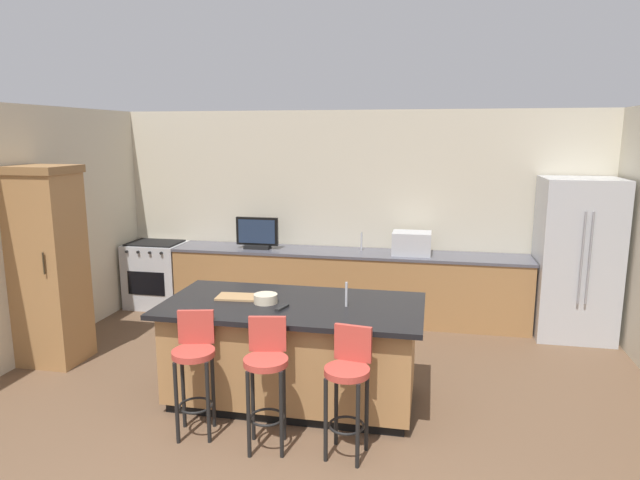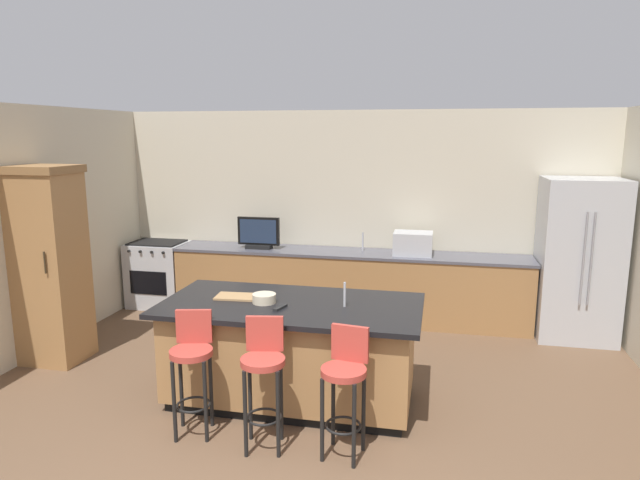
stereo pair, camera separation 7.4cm
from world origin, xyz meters
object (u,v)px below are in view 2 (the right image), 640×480
at_px(microwave, 413,243).
at_px(bar_stool_center, 264,371).
at_px(bar_stool_left, 192,362).
at_px(tv_remote, 280,308).
at_px(fruit_bowl, 264,298).
at_px(cell_phone, 230,296).
at_px(cabinet_tower, 49,261).
at_px(bar_stool_right, 345,381).
at_px(refrigerator, 578,259).
at_px(tv_monitor, 259,234).
at_px(range_oven, 159,274).
at_px(kitchen_island, 291,351).
at_px(cutting_board, 237,297).

height_order(microwave, bar_stool_center, microwave).
relative_size(bar_stool_left, tv_remote, 5.89).
distance_m(fruit_bowl, cell_phone, 0.38).
relative_size(cabinet_tower, bar_stool_left, 2.08).
bearing_deg(tv_remote, bar_stool_right, -25.25).
distance_m(refrigerator, bar_stool_right, 3.80).
distance_m(bar_stool_left, bar_stool_right, 1.25).
distance_m(microwave, bar_stool_center, 3.32).
bearing_deg(cabinet_tower, tv_monitor, 49.59).
bearing_deg(microwave, fruit_bowl, -116.30).
xyz_separation_m(refrigerator, tv_monitor, (-3.94, 0.03, 0.14)).
distance_m(refrigerator, fruit_bowl, 3.88).
height_order(refrigerator, bar_stool_center, refrigerator).
bearing_deg(bar_stool_center, tv_monitor, 98.06).
height_order(cabinet_tower, bar_stool_right, cabinet_tower).
relative_size(bar_stool_left, cell_phone, 6.68).
xyz_separation_m(refrigerator, fruit_bowl, (-3.11, -2.31, 0.01)).
bearing_deg(cell_phone, bar_stool_right, -56.29).
distance_m(range_oven, tv_monitor, 1.64).
bearing_deg(cabinet_tower, bar_stool_right, -18.61).
bearing_deg(microwave, tv_monitor, -178.53).
distance_m(kitchen_island, tv_monitor, 2.62).
height_order(refrigerator, cutting_board, refrigerator).
xyz_separation_m(bar_stool_left, cell_phone, (0.03, 0.78, 0.32)).
bearing_deg(bar_stool_center, range_oven, 118.36).
distance_m(range_oven, cell_phone, 3.06).
height_order(refrigerator, cabinet_tower, cabinet_tower).
relative_size(cabinet_tower, cell_phone, 13.90).
relative_size(bar_stool_center, bar_stool_right, 1.03).
distance_m(kitchen_island, fruit_bowl, 0.55).
bearing_deg(bar_stool_left, cell_phone, 74.73).
bearing_deg(refrigerator, fruit_bowl, -143.34).
xyz_separation_m(microwave, bar_stool_left, (-1.58, -3.07, -0.44)).
height_order(tv_monitor, bar_stool_right, tv_monitor).
height_order(kitchen_island, bar_stool_left, bar_stool_left).
bearing_deg(kitchen_island, tv_monitor, 114.79).
xyz_separation_m(tv_monitor, cutting_board, (0.54, -2.25, -0.17)).
xyz_separation_m(bar_stool_right, cutting_board, (-1.15, 0.82, 0.34)).
height_order(range_oven, tv_remote, tv_remote).
relative_size(range_oven, tv_monitor, 1.62).
relative_size(kitchen_island, bar_stool_right, 2.35).
bearing_deg(bar_stool_left, bar_stool_center, -20.40).
bearing_deg(range_oven, bar_stool_right, -44.39).
relative_size(tv_monitor, bar_stool_left, 0.57).
xyz_separation_m(fruit_bowl, cutting_board, (-0.30, 0.10, -0.03)).
xyz_separation_m(tv_monitor, bar_stool_left, (0.44, -3.02, -0.49)).
bearing_deg(bar_stool_left, microwave, 49.57).
relative_size(fruit_bowl, tv_remote, 1.24).
bearing_deg(bar_stool_left, tv_monitor, 85.04).
xyz_separation_m(bar_stool_left, cutting_board, (0.10, 0.77, 0.32)).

